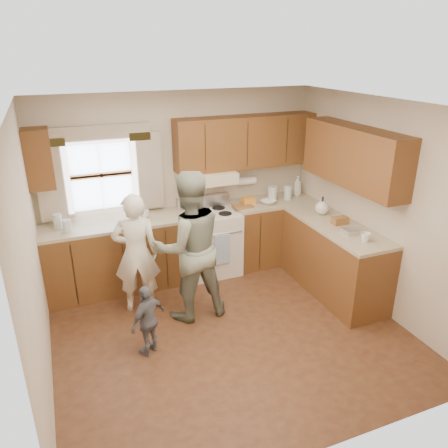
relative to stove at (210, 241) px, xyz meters
name	(u,v)px	position (x,y,z in m)	size (l,w,h in m)	color
room	(229,230)	(-0.30, -1.44, 0.78)	(3.80, 3.80, 3.80)	#472316
kitchen_fixtures	(241,222)	(0.31, -0.36, 0.37)	(3.80, 2.25, 2.15)	#4C2910
stove	(210,241)	(0.00, 0.00, 0.00)	(0.76, 0.67, 1.07)	silver
woman_left	(136,254)	(-1.14, -0.59, 0.28)	(0.54, 0.36, 1.49)	white
woman_right	(189,247)	(-0.59, -0.94, 0.43)	(0.87, 0.68, 1.79)	#263C29
child	(148,320)	(-1.22, -1.46, -0.07)	(0.47, 0.19, 0.79)	slate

